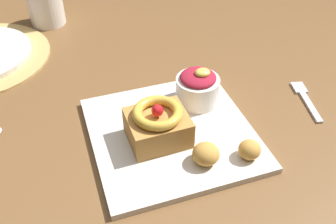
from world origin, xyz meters
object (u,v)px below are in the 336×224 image
object	(u,v)px
front_plate	(172,133)
berry_ramekin	(198,87)
fritter_middle	(206,154)
coffee_mug	(46,8)
fritter_front	(250,150)
cake_slice	(158,125)
fork	(305,98)

from	to	relation	value
front_plate	berry_ramekin	xyz separation A→B (m)	(0.07, 0.06, 0.04)
fritter_middle	coffee_mug	xyz separation A→B (m)	(-0.19, 0.60, 0.01)
front_plate	fritter_front	xyz separation A→B (m)	(0.10, -0.10, 0.02)
cake_slice	fork	distance (m)	0.32
fork	coffee_mug	size ratio (longest dim) A/B	1.43
cake_slice	coffee_mug	distance (m)	0.54
fritter_front	fork	bearing A→B (deg)	30.93
fritter_front	fritter_middle	bearing A→B (deg)	170.18
front_plate	coffee_mug	world-z (taller)	coffee_mug
front_plate	fork	bearing A→B (deg)	2.83
front_plate	cake_slice	distance (m)	0.05
fritter_front	fork	size ratio (longest dim) A/B	0.29
berry_ramekin	fritter_middle	bearing A→B (deg)	-107.01
cake_slice	fritter_front	bearing A→B (deg)	-34.53
cake_slice	coffee_mug	bearing A→B (deg)	104.74
front_plate	berry_ramekin	world-z (taller)	berry_ramekin
berry_ramekin	fritter_middle	world-z (taller)	berry_ramekin
fritter_middle	fork	world-z (taller)	fritter_middle
front_plate	cake_slice	xyz separation A→B (m)	(-0.03, -0.01, 0.04)
front_plate	berry_ramekin	size ratio (longest dim) A/B	3.39
fritter_front	fritter_middle	distance (m)	0.07
front_plate	fritter_middle	bearing A→B (deg)	-71.96
fork	berry_ramekin	bearing A→B (deg)	89.44
front_plate	cake_slice	size ratio (longest dim) A/B	2.74
berry_ramekin	fritter_front	xyz separation A→B (m)	(0.03, -0.16, -0.02)
cake_slice	coffee_mug	world-z (taller)	same
cake_slice	fork	size ratio (longest dim) A/B	0.81
cake_slice	berry_ramekin	bearing A→B (deg)	36.15
coffee_mug	front_plate	bearing A→B (deg)	-72.04
fork	front_plate	bearing A→B (deg)	105.57
coffee_mug	fritter_front	bearing A→B (deg)	-66.47
fork	coffee_mug	world-z (taller)	coffee_mug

